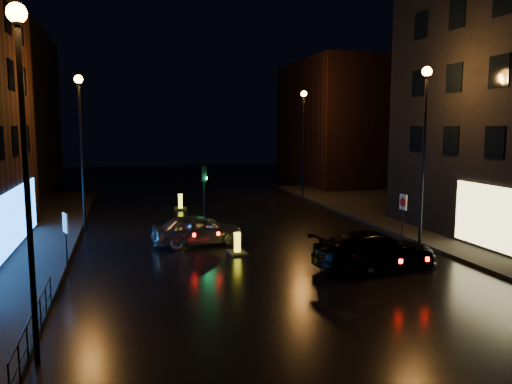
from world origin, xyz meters
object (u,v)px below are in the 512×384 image
dark_sedan (375,250)px  bollard_far (180,206)px  traffic_signal (204,216)px  bollard_near (237,249)px  road_sign_left (66,228)px  road_sign_right (403,206)px  silver_hatchback (198,229)px

dark_sedan → bollard_far: (-5.95, 16.50, -0.52)m
traffic_signal → bollard_near: bearing=-87.0°
road_sign_left → bollard_far: bearing=45.7°
road_sign_left → road_sign_right: 15.71m
traffic_signal → dark_sedan: (5.20, -10.71, 0.25)m
road_sign_right → bollard_far: bearing=-55.5°
traffic_signal → road_sign_left: 10.61m
dark_sedan → road_sign_right: 5.68m
bollard_near → road_sign_right: bearing=-1.2°
bollard_far → road_sign_left: bearing=-109.4°
bollard_far → dark_sedan: bearing=-66.4°
silver_hatchback → bollard_far: 10.60m
traffic_signal → road_sign_right: (8.93, -6.55, 1.25)m
traffic_signal → road_sign_right: 11.15m
bollard_near → road_sign_right: size_ratio=0.49×
silver_hatchback → dark_sedan: bearing=-138.7°
traffic_signal → bollard_far: bearing=97.4°
traffic_signal → bollard_near: 7.02m
road_sign_right → silver_hatchback: bearing=-13.6°
silver_hatchback → bollard_near: bearing=-152.0°
silver_hatchback → road_sign_left: (-5.61, -3.33, 1.03)m
traffic_signal → road_sign_left: size_ratio=1.46×
bollard_far → road_sign_right: road_sign_right is taller
silver_hatchback → bollard_far: (0.34, 10.58, -0.51)m
bollard_near → bollard_far: size_ratio=0.91×
bollard_far → bollard_near: bearing=-81.2°
traffic_signal → silver_hatchback: traffic_signal is taller
silver_hatchback → road_sign_right: bearing=-105.4°
traffic_signal → silver_hatchback: 4.92m
silver_hatchback → bollard_near: size_ratio=3.77×
bollard_far → road_sign_right: size_ratio=0.55×
traffic_signal → bollard_far: (-0.75, 5.78, -0.27)m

